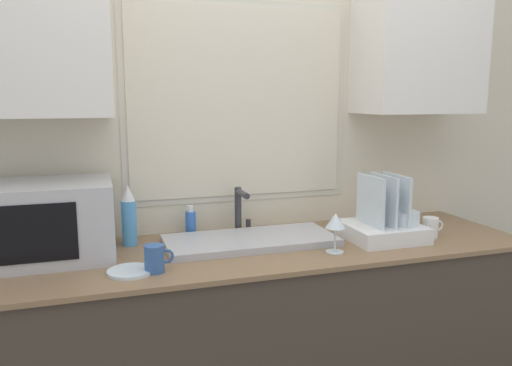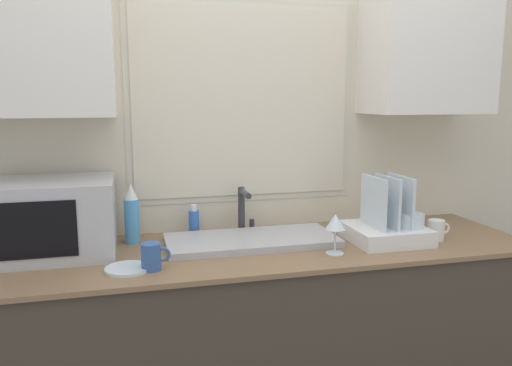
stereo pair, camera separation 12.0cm
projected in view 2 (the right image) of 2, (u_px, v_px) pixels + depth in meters
The scene contains 12 objects.
countertop at pixel (261, 348), 2.20m from camera, with size 2.34×0.69×0.94m.
wall_back at pixel (244, 129), 2.35m from camera, with size 6.00×0.38×2.60m.
sink_basin at pixel (251, 240), 2.16m from camera, with size 0.73×0.33×0.03m.
faucet at pixel (243, 207), 2.31m from camera, with size 0.08×0.16×0.22m.
microwave at pixel (47, 218), 1.99m from camera, with size 0.52×0.39×0.30m.
dish_rack at pixel (388, 226), 2.19m from camera, with size 0.32×0.31×0.29m.
spray_bottle at pixel (132, 215), 2.15m from camera, with size 0.06×0.06×0.26m.
soap_bottle at pixel (194, 222), 2.30m from camera, with size 0.05×0.05×0.14m.
mug_near_sink at pixel (152, 257), 1.82m from camera, with size 0.11×0.07×0.10m.
wine_glass at pixel (335, 224), 2.00m from camera, with size 0.08×0.08×0.16m.
mug_by_rack at pixel (437, 230), 2.21m from camera, with size 0.10×0.07×0.09m.
small_plate at pixel (128, 269), 1.82m from camera, with size 0.16×0.16×0.01m.
Camera 2 is at (-0.53, -1.65, 1.56)m, focal length 35.00 mm.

